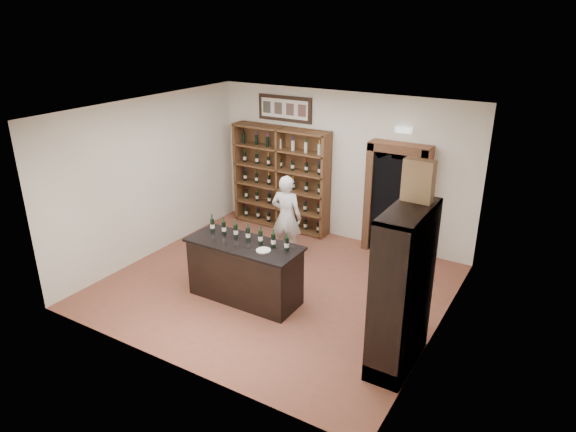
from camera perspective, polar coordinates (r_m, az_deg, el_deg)
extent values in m
plane|color=brown|center=(8.93, -1.42, -7.73)|extent=(5.50, 5.50, 0.00)
plane|color=white|center=(7.89, -1.62, 11.58)|extent=(5.50, 5.50, 0.00)
cube|color=silver|center=(10.38, 5.92, 5.45)|extent=(5.50, 0.04, 3.00)
cube|color=silver|center=(9.97, -15.03, 4.12)|extent=(0.04, 5.00, 3.00)
cube|color=silver|center=(7.30, 17.06, -2.61)|extent=(0.04, 5.00, 3.00)
cube|color=brown|center=(11.06, -0.34, 4.43)|extent=(2.20, 0.02, 2.20)
cube|color=brown|center=(11.49, -5.39, 5.00)|extent=(0.06, 0.38, 2.20)
cube|color=brown|center=(10.41, 4.20, 3.26)|extent=(0.06, 0.38, 2.20)
cube|color=brown|center=(10.91, -0.83, 4.18)|extent=(0.04, 0.38, 2.20)
cube|color=brown|center=(11.28, -0.80, -0.96)|extent=(2.18, 0.38, 0.04)
cube|color=brown|center=(11.12, -0.81, 1.06)|extent=(2.18, 0.38, 0.04)
cube|color=brown|center=(10.98, -0.82, 3.13)|extent=(2.18, 0.38, 0.03)
cube|color=brown|center=(10.85, -0.83, 5.25)|extent=(2.18, 0.38, 0.04)
cube|color=brown|center=(10.74, -0.85, 7.42)|extent=(2.18, 0.38, 0.04)
cube|color=brown|center=(10.64, -0.86, 9.64)|extent=(2.18, 0.38, 0.04)
cube|color=black|center=(10.71, -0.35, 11.85)|extent=(1.25, 0.04, 0.52)
cube|color=black|center=(9.93, 11.93, 1.63)|extent=(0.97, 0.29, 2.05)
cube|color=#955C39|center=(10.07, 9.15, 2.24)|extent=(0.14, 0.35, 2.15)
cube|color=#955C39|center=(9.77, 14.74, 1.15)|extent=(0.14, 0.35, 2.15)
cube|color=#955C39|center=(9.62, 12.37, 7.39)|extent=(1.15, 0.35, 0.16)
cube|color=white|center=(9.65, 12.73, 9.30)|extent=(0.30, 0.10, 0.10)
cube|color=black|center=(8.37, -4.82, -6.30)|extent=(1.80, 0.70, 0.94)
cube|color=black|center=(8.14, -4.93, -3.13)|extent=(1.88, 0.78, 0.04)
cylinder|color=black|center=(8.58, -8.41, -1.02)|extent=(0.07, 0.07, 0.21)
cylinder|color=silver|center=(8.59, -8.40, -1.11)|extent=(0.07, 0.07, 0.07)
cylinder|color=#184A26|center=(8.53, -8.46, -0.09)|extent=(0.03, 0.03, 0.09)
cylinder|color=black|center=(8.44, -7.14, -1.35)|extent=(0.07, 0.07, 0.21)
cylinder|color=silver|center=(8.45, -7.13, -1.44)|extent=(0.07, 0.07, 0.07)
cylinder|color=#184A26|center=(8.39, -7.18, -0.41)|extent=(0.03, 0.03, 0.09)
cylinder|color=black|center=(8.31, -5.83, -1.69)|extent=(0.07, 0.07, 0.21)
cylinder|color=silver|center=(8.31, -5.82, -1.78)|extent=(0.07, 0.07, 0.07)
cylinder|color=#184A26|center=(8.25, -5.87, -0.73)|extent=(0.03, 0.03, 0.09)
cylinder|color=black|center=(8.18, -4.47, -2.03)|extent=(0.07, 0.07, 0.21)
cylinder|color=silver|center=(8.18, -4.47, -2.13)|extent=(0.07, 0.07, 0.07)
cylinder|color=#184A26|center=(8.12, -4.50, -1.06)|extent=(0.03, 0.03, 0.09)
cylinder|color=black|center=(8.05, -3.07, -2.39)|extent=(0.07, 0.07, 0.21)
cylinder|color=silver|center=(8.06, -3.07, -2.49)|extent=(0.07, 0.07, 0.07)
cylinder|color=#184A26|center=(7.99, -3.09, -1.41)|extent=(0.03, 0.03, 0.09)
cylinder|color=black|center=(7.93, -1.63, -2.76)|extent=(0.07, 0.07, 0.21)
cylinder|color=silver|center=(7.94, -1.63, -2.86)|extent=(0.07, 0.07, 0.07)
cylinder|color=#184A26|center=(7.87, -1.64, -1.76)|extent=(0.03, 0.03, 0.09)
cylinder|color=black|center=(7.81, -0.14, -3.13)|extent=(0.07, 0.07, 0.21)
cylinder|color=silver|center=(7.82, -0.14, -3.23)|extent=(0.07, 0.07, 0.07)
cylinder|color=#184A26|center=(7.75, -0.14, -2.13)|extent=(0.03, 0.03, 0.09)
cube|color=black|center=(6.70, 14.43, -8.45)|extent=(0.02, 1.20, 2.20)
cube|color=black|center=(6.28, 10.80, -10.32)|extent=(0.48, 0.04, 2.20)
cube|color=black|center=(7.25, 14.07, -5.99)|extent=(0.48, 0.04, 2.20)
cube|color=black|center=(6.30, 13.35, 0.57)|extent=(0.48, 1.20, 0.04)
cube|color=black|center=(7.28, 11.92, -14.72)|extent=(0.48, 1.20, 0.24)
cube|color=black|center=(7.15, 12.06, -13.23)|extent=(0.48, 1.16, 0.03)
cube|color=black|center=(6.86, 12.42, -9.46)|extent=(0.48, 1.16, 0.03)
cube|color=black|center=(6.59, 12.81, -5.36)|extent=(0.48, 1.16, 0.03)
imported|color=silver|center=(9.62, -0.17, -0.11)|extent=(0.64, 0.47, 1.62)
cylinder|color=silver|center=(7.85, -2.74, -3.83)|extent=(0.23, 0.23, 0.02)
cube|color=tan|center=(6.49, 14.28, 3.81)|extent=(0.39, 0.18, 0.54)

